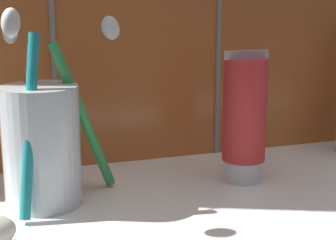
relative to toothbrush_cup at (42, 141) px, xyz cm
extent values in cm
cube|color=white|center=(18.47, -4.41, -6.64)|extent=(71.30, 28.59, 2.00)
cylinder|color=silver|center=(-0.07, -0.08, -0.43)|extent=(6.59, 6.59, 10.42)
cylinder|color=green|center=(3.82, 1.31, 1.49)|extent=(6.14, 3.04, 13.79)
ellipsoid|color=white|center=(6.72, 2.40, 9.24)|extent=(2.69, 2.06, 2.67)
cylinder|color=pink|center=(-0.99, 3.05, 1.30)|extent=(2.53, 4.88, 13.35)
ellipsoid|color=white|center=(-1.79, 5.24, 8.90)|extent=(2.00, 2.57, 2.60)
cylinder|color=teal|center=(-1.16, -2.42, 1.98)|extent=(3.03, 4.49, 14.67)
ellipsoid|color=white|center=(-2.20, -4.30, 10.27)|extent=(2.20, 2.55, 2.56)
cylinder|color=white|center=(19.00, -0.08, -4.57)|extent=(3.55, 3.55, 2.14)
cylinder|color=red|center=(19.00, -0.08, 1.38)|extent=(4.18, 4.18, 9.75)
cube|color=silver|center=(19.00, -0.08, 6.66)|extent=(4.39, 0.36, 0.80)
camera|label=1|loc=(-4.45, -47.13, 12.81)|focal=60.00mm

